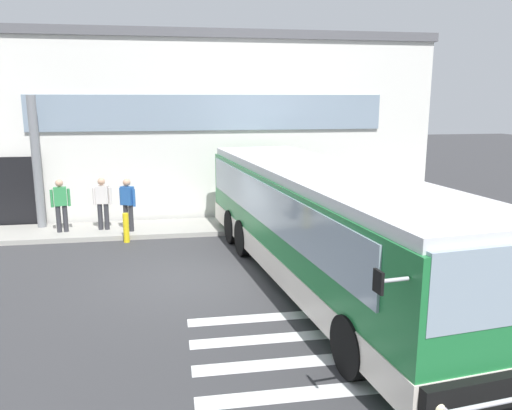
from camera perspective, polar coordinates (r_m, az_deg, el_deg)
ground_plane at (r=12.39m, az=-7.20°, el=-8.42°), size 80.00×90.00×0.02m
bay_paint_stripes at (r=8.90m, az=7.68°, el=-16.93°), size 4.40×3.96×0.01m
terminal_building at (r=23.20m, az=-10.39°, el=9.28°), size 19.95×13.80×6.56m
boarding_curb at (r=16.95m, az=-7.94°, el=-2.53°), size 22.15×2.00×0.15m
entry_support_column at (r=17.65m, az=-23.52°, el=4.41°), size 0.28×0.28×4.23m
bus_main_foreground at (r=11.82m, az=7.37°, el=-2.59°), size 3.94×12.21×2.70m
passenger_near_column at (r=16.89m, az=-21.17°, el=0.21°), size 0.58×0.30×1.68m
passenger_by_doorway at (r=16.80m, az=-16.92°, el=0.56°), size 0.59×0.40×1.68m
passenger_at_curb_edge at (r=16.38m, az=-14.28°, el=0.31°), size 0.50×0.39×1.68m
safety_bollard_yellow at (r=15.75m, az=-14.44°, el=-2.51°), size 0.18×0.18×0.90m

